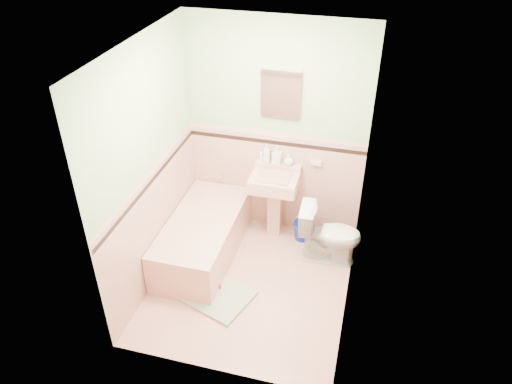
% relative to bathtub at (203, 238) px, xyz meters
% --- Properties ---
extents(floor, '(2.20, 2.20, 0.00)m').
position_rel_bathtub_xyz_m(floor, '(0.63, -0.33, -0.23)').
color(floor, '#DA9E8E').
rests_on(floor, ground).
extents(ceiling, '(2.20, 2.20, 0.00)m').
position_rel_bathtub_xyz_m(ceiling, '(0.63, -0.33, 2.27)').
color(ceiling, white).
rests_on(ceiling, ground).
extents(wall_back, '(2.50, 0.00, 2.50)m').
position_rel_bathtub_xyz_m(wall_back, '(0.63, 0.77, 1.02)').
color(wall_back, beige).
rests_on(wall_back, ground).
extents(wall_front, '(2.50, 0.00, 2.50)m').
position_rel_bathtub_xyz_m(wall_front, '(0.63, -1.43, 1.02)').
color(wall_front, beige).
rests_on(wall_front, ground).
extents(wall_left, '(0.00, 2.50, 2.50)m').
position_rel_bathtub_xyz_m(wall_left, '(-0.37, -0.33, 1.02)').
color(wall_left, beige).
rests_on(wall_left, ground).
extents(wall_right, '(0.00, 2.50, 2.50)m').
position_rel_bathtub_xyz_m(wall_right, '(1.63, -0.33, 1.02)').
color(wall_right, beige).
rests_on(wall_right, ground).
extents(wainscot_back, '(2.00, 0.00, 2.00)m').
position_rel_bathtub_xyz_m(wainscot_back, '(0.63, 0.76, 0.38)').
color(wainscot_back, '#DCA394').
rests_on(wainscot_back, ground).
extents(wainscot_front, '(2.00, 0.00, 2.00)m').
position_rel_bathtub_xyz_m(wainscot_front, '(0.63, -1.42, 0.38)').
color(wainscot_front, '#DCA394').
rests_on(wainscot_front, ground).
extents(wainscot_left, '(0.00, 2.20, 2.20)m').
position_rel_bathtub_xyz_m(wainscot_left, '(-0.36, -0.33, 0.38)').
color(wainscot_left, '#DCA394').
rests_on(wainscot_left, ground).
extents(wainscot_right, '(0.00, 2.20, 2.20)m').
position_rel_bathtub_xyz_m(wainscot_right, '(1.62, -0.33, 0.38)').
color(wainscot_right, '#DCA394').
rests_on(wainscot_right, ground).
extents(accent_back, '(2.00, 0.00, 2.00)m').
position_rel_bathtub_xyz_m(accent_back, '(0.63, 0.75, 0.90)').
color(accent_back, black).
rests_on(accent_back, ground).
extents(accent_front, '(2.00, 0.00, 2.00)m').
position_rel_bathtub_xyz_m(accent_front, '(0.63, -1.41, 0.90)').
color(accent_front, black).
rests_on(accent_front, ground).
extents(accent_left, '(0.00, 2.20, 2.20)m').
position_rel_bathtub_xyz_m(accent_left, '(-0.35, -0.33, 0.89)').
color(accent_left, black).
rests_on(accent_left, ground).
extents(accent_right, '(0.00, 2.20, 2.20)m').
position_rel_bathtub_xyz_m(accent_right, '(1.61, -0.33, 0.89)').
color(accent_right, black).
rests_on(accent_right, ground).
extents(cap_back, '(2.00, 0.00, 2.00)m').
position_rel_bathtub_xyz_m(cap_back, '(0.63, 0.75, 0.99)').
color(cap_back, '#DAA096').
rests_on(cap_back, ground).
extents(cap_front, '(2.00, 0.00, 2.00)m').
position_rel_bathtub_xyz_m(cap_front, '(0.63, -1.41, 0.99)').
color(cap_front, '#DAA096').
rests_on(cap_front, ground).
extents(cap_left, '(0.00, 2.20, 2.20)m').
position_rel_bathtub_xyz_m(cap_left, '(-0.35, -0.33, 1.00)').
color(cap_left, '#DAA096').
rests_on(cap_left, ground).
extents(cap_right, '(0.00, 2.20, 2.20)m').
position_rel_bathtub_xyz_m(cap_right, '(1.61, -0.33, 1.00)').
color(cap_right, '#DAA096').
rests_on(cap_right, ground).
extents(bathtub, '(0.70, 1.50, 0.45)m').
position_rel_bathtub_xyz_m(bathtub, '(0.00, 0.00, 0.00)').
color(bathtub, '#D59889').
rests_on(bathtub, floor).
extents(tub_faucet, '(0.04, 0.12, 0.04)m').
position_rel_bathtub_xyz_m(tub_faucet, '(0.00, 0.72, 0.41)').
color(tub_faucet, silver).
rests_on(tub_faucet, wall_back).
extents(sink, '(0.53, 0.48, 0.83)m').
position_rel_bathtub_xyz_m(sink, '(0.68, 0.53, 0.19)').
color(sink, '#D59889').
rests_on(sink, floor).
extents(sink_faucet, '(0.02, 0.02, 0.10)m').
position_rel_bathtub_xyz_m(sink_faucet, '(0.68, 0.67, 0.72)').
color(sink_faucet, silver).
rests_on(sink_faucet, sink).
extents(medicine_cabinet, '(0.42, 0.04, 0.53)m').
position_rel_bathtub_xyz_m(medicine_cabinet, '(0.68, 0.74, 1.47)').
color(medicine_cabinet, white).
rests_on(medicine_cabinet, wall_back).
extents(soap_dish, '(0.12, 0.07, 0.04)m').
position_rel_bathtub_xyz_m(soap_dish, '(1.10, 0.73, 0.72)').
color(soap_dish, '#D59889').
rests_on(soap_dish, wall_back).
extents(soap_bottle_left, '(0.10, 0.10, 0.23)m').
position_rel_bathtub_xyz_m(soap_bottle_left, '(0.55, 0.71, 0.77)').
color(soap_bottle_left, '#B2B2B2').
rests_on(soap_bottle_left, sink).
extents(soap_bottle_mid, '(0.11, 0.11, 0.22)m').
position_rel_bathtub_xyz_m(soap_bottle_mid, '(0.67, 0.71, 0.77)').
color(soap_bottle_mid, '#B2B2B2').
rests_on(soap_bottle_mid, sink).
extents(soap_bottle_right, '(0.14, 0.14, 0.14)m').
position_rel_bathtub_xyz_m(soap_bottle_right, '(0.80, 0.71, 0.73)').
color(soap_bottle_right, '#B2B2B2').
rests_on(soap_bottle_right, sink).
extents(tube, '(0.04, 0.04, 0.12)m').
position_rel_bathtub_xyz_m(tube, '(0.48, 0.71, 0.72)').
color(tube, white).
rests_on(tube, sink).
extents(toilet, '(0.68, 0.41, 0.68)m').
position_rel_bathtub_xyz_m(toilet, '(1.36, 0.28, 0.12)').
color(toilet, white).
rests_on(toilet, floor).
extents(bucket, '(0.27, 0.27, 0.22)m').
position_rel_bathtub_xyz_m(bucket, '(1.03, 0.56, -0.11)').
color(bucket, '#0F23B1').
rests_on(bucket, floor).
extents(bath_mat, '(0.93, 0.77, 0.03)m').
position_rel_bathtub_xyz_m(bath_mat, '(0.29, -0.57, -0.21)').
color(bath_mat, gray).
rests_on(bath_mat, floor).
extents(shoe, '(0.15, 0.11, 0.05)m').
position_rel_bathtub_xyz_m(shoe, '(0.30, -0.51, -0.17)').
color(shoe, '#BF1E59').
rests_on(shoe, bath_mat).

